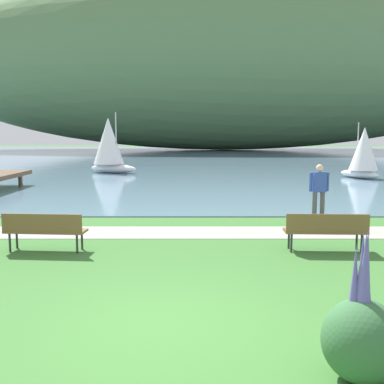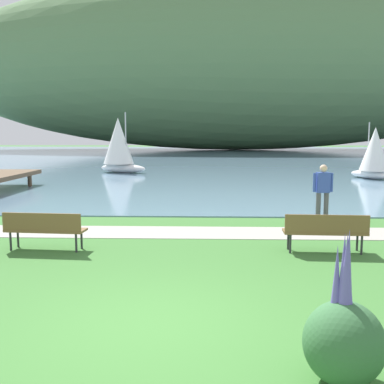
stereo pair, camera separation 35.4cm
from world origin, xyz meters
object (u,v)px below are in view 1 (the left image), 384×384
(park_bench_further_along, at_px, (46,228))
(person_at_shoreline, at_px, (321,189))
(sailboat_mid_bay, at_px, (111,144))
(park_bench_near_camera, at_px, (328,229))
(sailboat_nearest_to_shore, at_px, (365,152))

(park_bench_further_along, distance_m, person_at_shoreline, 7.97)
(sailboat_mid_bay, bearing_deg, person_at_shoreline, -60.79)
(park_bench_near_camera, distance_m, sailboat_nearest_to_shore, 17.82)
(person_at_shoreline, bearing_deg, sailboat_mid_bay, 119.21)
(person_at_shoreline, bearing_deg, park_bench_further_along, -153.05)
(park_bench_further_along, bearing_deg, sailboat_mid_bay, 96.28)
(person_at_shoreline, xyz_separation_m, sailboat_nearest_to_shore, (6.12, 12.75, 0.59))
(park_bench_near_camera, height_order, sailboat_nearest_to_shore, sailboat_nearest_to_shore)
(sailboat_nearest_to_shore, xyz_separation_m, sailboat_mid_bay, (-15.45, 3.92, 0.36))
(park_bench_further_along, bearing_deg, park_bench_near_camera, -0.12)
(sailboat_nearest_to_shore, bearing_deg, park_bench_near_camera, -113.06)
(park_bench_near_camera, xyz_separation_m, person_at_shoreline, (0.84, 3.62, 0.46))
(park_bench_near_camera, bearing_deg, person_at_shoreline, 76.88)
(sailboat_nearest_to_shore, bearing_deg, person_at_shoreline, -115.66)
(park_bench_near_camera, height_order, person_at_shoreline, person_at_shoreline)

